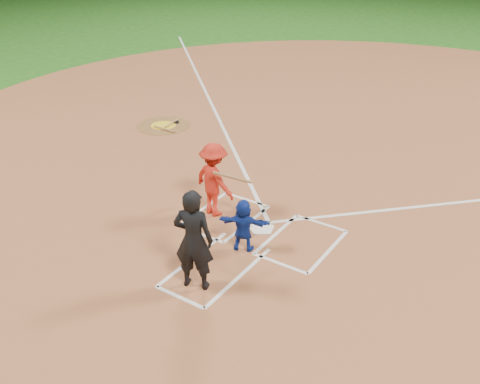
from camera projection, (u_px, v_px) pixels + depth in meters
The scene contains 12 objects.
ground at pixel (262, 229), 11.61m from camera, with size 120.00×120.00×0.00m, color #1F5A16.
home_plate_dirt at pixel (366, 141), 16.03m from camera, with size 28.00×28.00×0.01m, color brown.
home_plate at pixel (262, 228), 11.60m from camera, with size 0.60×0.60×0.02m, color white.
on_deck_circle at pixel (163, 126), 17.14m from camera, with size 1.70×1.70×0.01m, color brown.
on_deck_logo at pixel (163, 125), 17.14m from camera, with size 0.80×0.80×0.00m, color yellow.
on_deck_bat_a at pixel (172, 123), 17.23m from camera, with size 0.06×0.06×0.84m, color #A2733B.
on_deck_bat_c at pixel (164, 129), 16.75m from camera, with size 0.06×0.06×0.84m, color olive.
bat_weight_donut at pixel (176, 122), 17.32m from camera, with size 0.19×0.19×0.05m, color black.
catcher at pixel (243, 225), 10.64m from camera, with size 1.04×0.33×1.12m, color navy.
umpire at pixel (194, 240), 9.39m from camera, with size 0.72×0.47×1.97m, color black.
chalk_markings at pixel (357, 148), 15.50m from camera, with size 28.35×17.32×0.01m.
batter_at_plate at pixel (214, 180), 11.79m from camera, with size 1.58×0.85×1.70m.
Camera 1 is at (5.07, -8.50, 6.14)m, focal length 40.00 mm.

